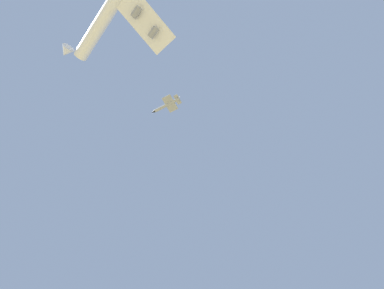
{
  "coord_description": "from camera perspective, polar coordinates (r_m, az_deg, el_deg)",
  "views": [
    {
      "loc": [
        -27.78,
        86.46,
        3.35
      ],
      "look_at": [
        2.06,
        55.74,
        86.83
      ],
      "focal_mm": 30.3,
      "sensor_mm": 36.0,
      "label": 1
    }
  ],
  "objects": [
    {
      "name": "chase_jet_lead",
      "position": [
        152.52,
        -4.41,
        6.97
      ],
      "size": [
        15.28,
        8.92,
        4.0
      ],
      "rotation": [
        0.0,
        0.0,
        0.29
      ],
      "color": "#999EA3"
    }
  ]
}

